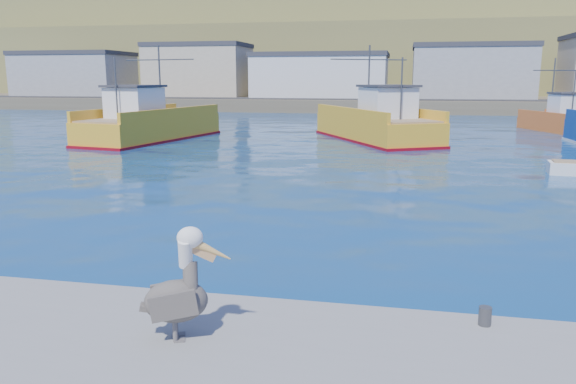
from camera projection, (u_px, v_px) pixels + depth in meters
The scene contains 7 objects.
ground at pixel (325, 271), 12.78m from camera, with size 260.00×260.00×0.00m, color navy.
dock_bollards at pixel (333, 304), 9.27m from camera, with size 36.20×0.20×0.30m.
far_shore at pixel (399, 55), 115.77m from camera, with size 200.00×81.00×24.00m.
trawler_yellow_a at pixel (149, 125), 39.30m from camera, with size 6.25×12.91×6.65m.
trawler_yellow_b at pixel (377, 125), 39.25m from camera, with size 9.75×13.00×6.66m.
boat_orange at pixel (557, 119), 45.93m from camera, with size 4.83×7.54×5.92m.
pelican at pixel (179, 292), 8.25m from camera, with size 1.36×0.85×1.71m.
Camera 1 is at (1.64, -12.08, 4.31)m, focal length 35.00 mm.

